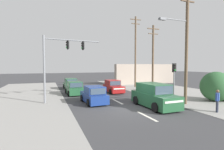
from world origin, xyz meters
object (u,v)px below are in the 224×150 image
object	(u,v)px
traffic_signal_mast	(59,57)
pedestal_signal_right_kerb	(174,75)
pedestrian_at_kerb	(217,100)
utility_pole_foreground_right	(185,43)
suv_oncoming_near	(154,96)
hatchback_kerbside_parked	(71,84)
utility_pole_background_right	(135,51)
hatchback_receding_far	(94,95)
hatchback_oncoming_mid	(74,88)
utility_pole_midground_right	(153,57)
hatchback_crossing_left	(113,87)

from	to	relation	value
traffic_signal_mast	pedestal_signal_right_kerb	xyz separation A→B (m)	(10.22, -3.17, -1.73)
traffic_signal_mast	pedestrian_at_kerb	distance (m)	13.19
utility_pole_foreground_right	suv_oncoming_near	size ratio (longest dim) A/B	2.16
pedestrian_at_kerb	hatchback_kerbside_parked	bearing A→B (deg)	116.39
utility_pole_background_right	hatchback_receding_far	bearing A→B (deg)	-134.73
pedestal_signal_right_kerb	hatchback_oncoming_mid	xyz separation A→B (m)	(-8.33, 6.97, -1.71)
utility_pole_foreground_right	pedestrian_at_kerb	xyz separation A→B (m)	(0.23, -2.93, -4.37)
utility_pole_background_right	suv_oncoming_near	distance (m)	14.05
pedestal_signal_right_kerb	hatchback_kerbside_parked	distance (m)	14.49
utility_pole_midground_right	hatchback_kerbside_parked	size ratio (longest dim) A/B	2.33
pedestal_signal_right_kerb	utility_pole_background_right	bearing A→B (deg)	81.17
suv_oncoming_near	hatchback_receding_far	bearing A→B (deg)	143.62
hatchback_receding_far	utility_pole_midground_right	bearing A→B (deg)	26.51
utility_pole_background_right	hatchback_receding_far	size ratio (longest dim) A/B	2.93
hatchback_oncoming_mid	suv_oncoming_near	bearing A→B (deg)	-58.80
utility_pole_midground_right	hatchback_kerbside_parked	distance (m)	12.04
hatchback_kerbside_parked	utility_pole_midground_right	bearing A→B (deg)	-29.70
pedestal_signal_right_kerb	suv_oncoming_near	distance (m)	3.85
traffic_signal_mast	utility_pole_foreground_right	bearing A→B (deg)	-25.50
utility_pole_foreground_right	utility_pole_background_right	size ratio (longest dim) A/B	0.91
hatchback_crossing_left	hatchback_oncoming_mid	distance (m)	4.78
hatchback_oncoming_mid	pedestrian_at_kerb	bearing A→B (deg)	-54.06
utility_pole_midground_right	pedestal_signal_right_kerb	distance (m)	6.80
utility_pole_background_right	hatchback_kerbside_parked	xyz separation A→B (m)	(-9.80, 1.07, -4.97)
pedestal_signal_right_kerb	pedestrian_at_kerb	world-z (taller)	pedestal_signal_right_kerb
utility_pole_foreground_right	pedestrian_at_kerb	bearing A→B (deg)	-85.47
traffic_signal_mast	hatchback_crossing_left	size ratio (longest dim) A/B	1.65
hatchback_receding_far	traffic_signal_mast	bearing A→B (deg)	151.00
utility_pole_foreground_right	pedestal_signal_right_kerb	xyz separation A→B (m)	(0.23, 1.59, -2.88)
hatchback_crossing_left	pedestrian_at_kerb	world-z (taller)	pedestrian_at_kerb
utility_pole_midground_right	traffic_signal_mast	size ratio (longest dim) A/B	1.43
pedestrian_at_kerb	hatchback_crossing_left	bearing A→B (deg)	107.28
utility_pole_background_right	utility_pole_foreground_right	bearing A→B (deg)	-98.75
utility_pole_foreground_right	utility_pole_midground_right	xyz separation A→B (m)	(2.02, 7.80, -0.77)
utility_pole_foreground_right	pedestrian_at_kerb	distance (m)	5.26
hatchback_crossing_left	hatchback_kerbside_parked	world-z (taller)	same
utility_pole_background_right	hatchback_crossing_left	xyz separation A→B (m)	(-5.22, -3.91, -4.97)
utility_pole_midground_right	suv_oncoming_near	bearing A→B (deg)	-123.06
traffic_signal_mast	pedestal_signal_right_kerb	world-z (taller)	traffic_signal_mast
hatchback_receding_far	hatchback_oncoming_mid	distance (m)	5.43
hatchback_crossing_left	traffic_signal_mast	bearing A→B (deg)	-150.89
hatchback_crossing_left	hatchback_oncoming_mid	xyz separation A→B (m)	(-4.78, 0.08, 0.00)
hatchback_kerbside_parked	pedestrian_at_kerb	size ratio (longest dim) A/B	2.26
hatchback_kerbside_parked	utility_pole_background_right	bearing A→B (deg)	-6.25
hatchback_crossing_left	utility_pole_background_right	bearing A→B (deg)	36.80
hatchback_oncoming_mid	pedestrian_at_kerb	size ratio (longest dim) A/B	2.25
pedestal_signal_right_kerb	hatchback_kerbside_parked	size ratio (longest dim) A/B	0.97
hatchback_crossing_left	utility_pole_foreground_right	bearing A→B (deg)	-68.63
utility_pole_midground_right	utility_pole_background_right	bearing A→B (deg)	91.45
traffic_signal_mast	pedestrian_at_kerb	size ratio (longest dim) A/B	3.68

